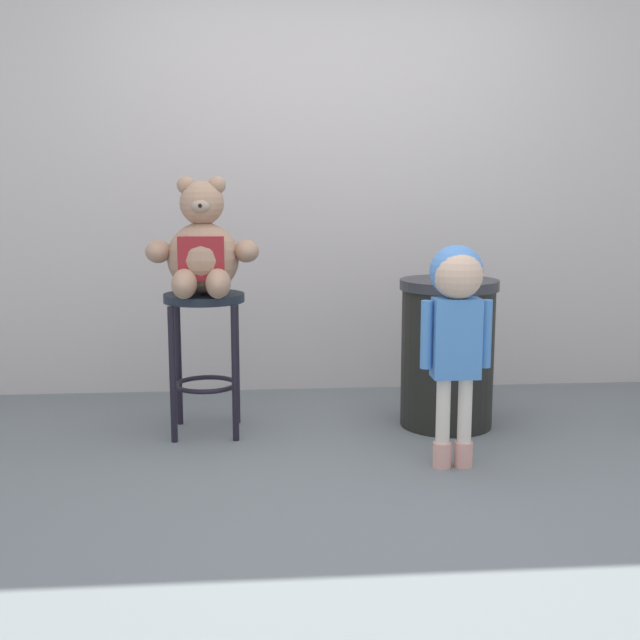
{
  "coord_description": "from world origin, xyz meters",
  "views": [
    {
      "loc": [
        -0.43,
        -2.99,
        1.22
      ],
      "look_at": [
        -0.13,
        0.68,
        0.6
      ],
      "focal_mm": 44.63,
      "sensor_mm": 36.0,
      "label": 1
    }
  ],
  "objects_px": {
    "trash_bin": "(447,353)",
    "bar_stool_with_teddy": "(205,333)",
    "teddy_bear": "(203,252)",
    "child_walking": "(456,308)"
  },
  "relations": [
    {
      "from": "trash_bin",
      "to": "bar_stool_with_teddy",
      "type": "bearing_deg",
      "value": -178.82
    },
    {
      "from": "bar_stool_with_teddy",
      "to": "teddy_bear",
      "type": "relative_size",
      "value": 1.24
    },
    {
      "from": "bar_stool_with_teddy",
      "to": "trash_bin",
      "type": "height_order",
      "value": "trash_bin"
    },
    {
      "from": "teddy_bear",
      "to": "trash_bin",
      "type": "distance_m",
      "value": 1.33
    },
    {
      "from": "bar_stool_with_teddy",
      "to": "trash_bin",
      "type": "xyz_separation_m",
      "value": [
        1.22,
        0.03,
        -0.12
      ]
    },
    {
      "from": "child_walking",
      "to": "trash_bin",
      "type": "relative_size",
      "value": 1.29
    },
    {
      "from": "bar_stool_with_teddy",
      "to": "teddy_bear",
      "type": "height_order",
      "value": "teddy_bear"
    },
    {
      "from": "bar_stool_with_teddy",
      "to": "teddy_bear",
      "type": "xyz_separation_m",
      "value": [
        0.0,
        -0.03,
        0.4
      ]
    },
    {
      "from": "trash_bin",
      "to": "child_walking",
      "type": "bearing_deg",
      "value": -100.94
    },
    {
      "from": "teddy_bear",
      "to": "bar_stool_with_teddy",
      "type": "bearing_deg",
      "value": 90.0
    }
  ]
}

